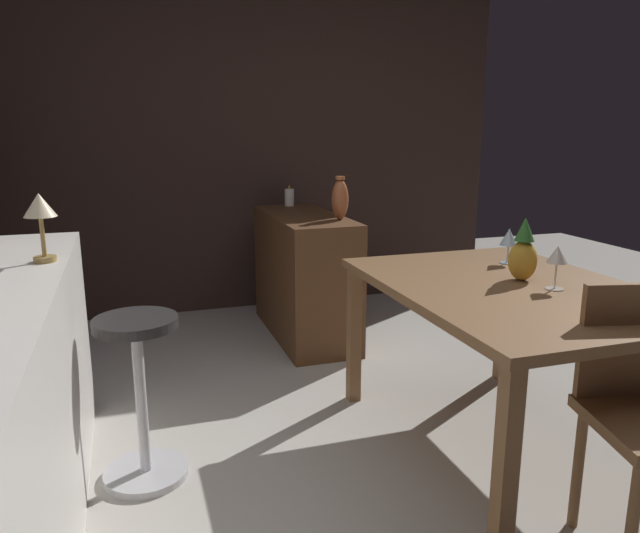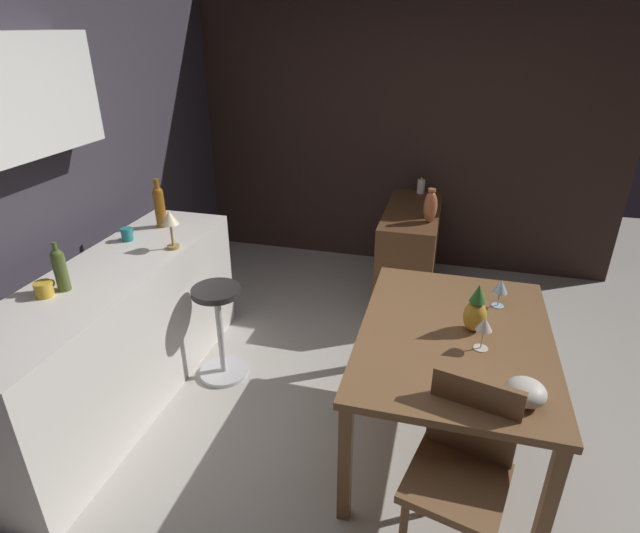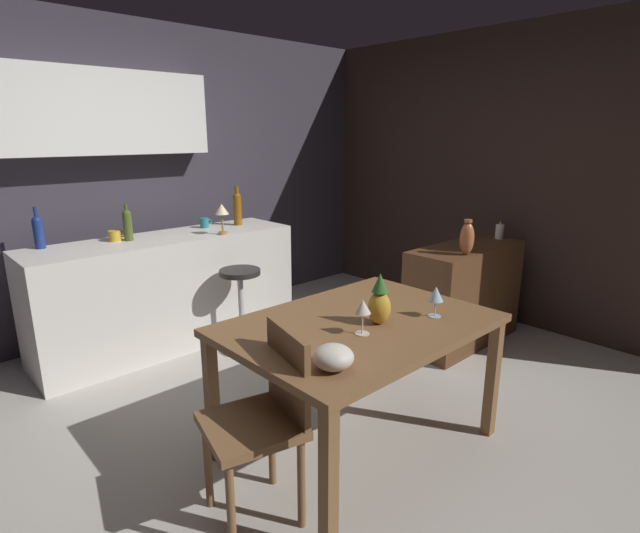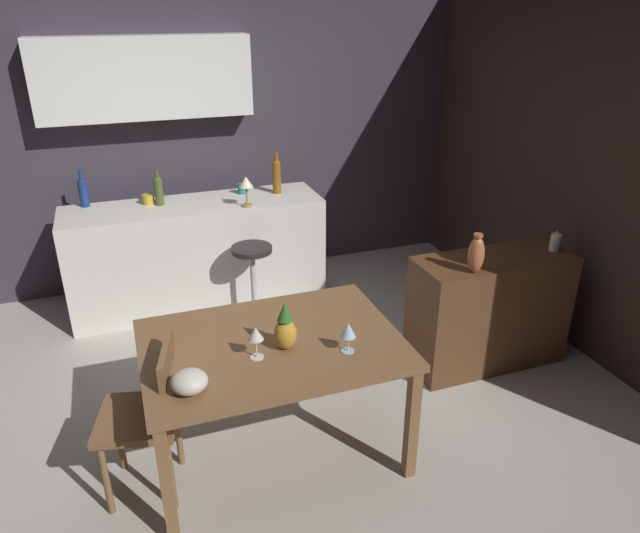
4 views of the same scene
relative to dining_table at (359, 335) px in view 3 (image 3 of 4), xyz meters
name	(u,v)px [view 3 (image 3 of 4)]	position (x,y,z in m)	size (l,w,h in m)	color
ground_plane	(294,412)	(-0.04, 0.50, -0.66)	(9.00, 9.00, 0.00)	#B7B2A8
wall_kitchen_back	(129,168)	(-0.11, 2.57, 0.75)	(5.20, 0.33, 2.60)	#38333D
wall_side_right	(480,177)	(2.51, 0.80, 0.64)	(0.10, 4.40, 2.60)	#33231E
dining_table	(359,335)	(0.00, 0.00, 0.00)	(1.38, 0.99, 0.74)	brown
kitchen_counter	(169,291)	(-0.11, 2.01, -0.21)	(2.10, 0.60, 0.90)	silver
sideboard_cabinet	(463,295)	(1.69, 0.39, -0.25)	(1.10, 0.44, 0.82)	#56351E
chair_near_window	(265,415)	(-0.67, -0.06, -0.17)	(0.48, 0.48, 0.88)	brown
bar_stool	(241,308)	(0.25, 1.49, -0.30)	(0.34, 0.34, 0.67)	#262323
wine_glass_left	(363,308)	(-0.11, -0.12, 0.21)	(0.08, 0.08, 0.18)	silver
wine_glass_right	(436,295)	(0.35, -0.23, 0.20)	(0.08, 0.08, 0.17)	silver
pineapple_centerpiece	(379,302)	(0.05, -0.09, 0.19)	(0.12, 0.12, 0.27)	gold
fruit_bowl	(333,357)	(-0.48, -0.29, 0.13)	(0.17, 0.17, 0.11)	beige
wine_bottle_olive	(127,224)	(-0.36, 2.07, 0.37)	(0.07, 0.07, 0.28)	#475623
wine_bottle_cobalt	(38,230)	(-0.93, 2.23, 0.37)	(0.07, 0.07, 0.30)	navy
wine_bottle_amber	(237,207)	(0.62, 2.06, 0.40)	(0.07, 0.07, 0.35)	#8C5114
cup_mustard	(115,236)	(-0.45, 2.12, 0.28)	(0.13, 0.09, 0.08)	gold
cup_teal	(205,223)	(0.34, 2.15, 0.28)	(0.11, 0.07, 0.09)	teal
counter_lamp	(222,212)	(0.29, 1.79, 0.42)	(0.11, 0.11, 0.25)	#A58447
pillar_candle_tall	(500,232)	(2.15, 0.37, 0.22)	(0.07, 0.07, 0.15)	white
vase_copper	(467,238)	(1.42, 0.24, 0.28)	(0.11, 0.11, 0.27)	#B26038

